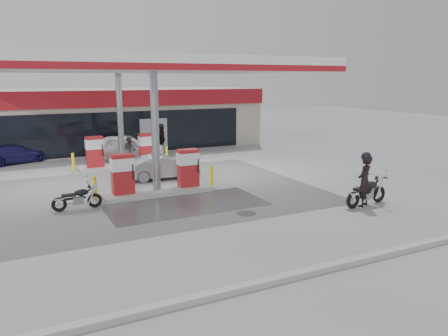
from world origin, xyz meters
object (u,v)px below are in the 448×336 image
object	(u,v)px
attendant	(130,150)
pump_island_far	(122,155)
parked_motorcycle	(78,199)
main_motorcycle	(367,193)
parked_car_left	(14,154)
biker_walking	(162,139)
sedan_white	(126,147)
hatchback_silver	(163,167)
biker_main	(365,181)
pump_island_near	(157,177)

from	to	relation	value
attendant	pump_island_far	bearing A→B (deg)	123.11
parked_motorcycle	attendant	bearing A→B (deg)	64.14
main_motorcycle	parked_motorcycle	size ratio (longest dim) A/B	1.20
main_motorcycle	parked_motorcycle	distance (m)	10.75
parked_motorcycle	parked_car_left	xyz separation A→B (m)	(-1.90, 10.83, 0.13)
parked_motorcycle	biker_walking	size ratio (longest dim) A/B	1.02
parked_motorcycle	sedan_white	bearing A→B (deg)	66.80
sedan_white	biker_walking	bearing A→B (deg)	-50.78
sedan_white	hatchback_silver	distance (m)	5.62
pump_island_far	parked_motorcycle	distance (m)	7.58
biker_walking	pump_island_far	bearing A→B (deg)	-169.68
main_motorcycle	biker_walking	xyz separation A→B (m)	(-3.09, 14.93, 0.39)
attendant	sedan_white	bearing A→B (deg)	-26.73
pump_island_far	parked_car_left	xyz separation A→B (m)	(-5.16, 4.00, -0.17)
attendant	hatchback_silver	xyz separation A→B (m)	(0.43, -4.47, -0.22)
pump_island_far	main_motorcycle	bearing A→B (deg)	-59.40
attendant	hatchback_silver	distance (m)	4.49
main_motorcycle	biker_main	bearing A→B (deg)	-178.81
sedan_white	attendant	bearing A→B (deg)	-174.09
biker_walking	sedan_white	bearing A→B (deg)	173.20
pump_island_near	biker_main	world-z (taller)	biker_main
biker_main	parked_motorcycle	size ratio (longest dim) A/B	1.08
main_motorcycle	parked_car_left	size ratio (longest dim) A/B	0.57
biker_main	parked_motorcycle	xyz separation A→B (m)	(-9.65, 4.33, -0.56)
hatchback_silver	biker_walking	world-z (taller)	biker_walking
pump_island_far	parked_car_left	distance (m)	6.53
sedan_white	biker_walking	distance (m)	3.18
pump_island_far	hatchback_silver	size ratio (longest dim) A/B	1.49
hatchback_silver	parked_car_left	bearing A→B (deg)	43.80
parked_car_left	attendant	bearing A→B (deg)	-138.26
pump_island_near	biker_walking	distance (m)	10.41
parked_car_left	biker_walking	distance (m)	8.67
biker_main	parked_car_left	distance (m)	19.06
pump_island_far	attendant	distance (m)	1.27
pump_island_far	main_motorcycle	xyz separation A→B (m)	(6.58, -11.13, -0.22)
sedan_white	parked_motorcycle	bearing A→B (deg)	164.95
attendant	biker_main	bearing A→B (deg)	-178.71
main_motorcycle	attendant	distance (m)	13.54
pump_island_near	pump_island_far	xyz separation A→B (m)	(0.00, 6.00, 0.00)
sedan_white	main_motorcycle	bearing A→B (deg)	-147.43
parked_motorcycle	hatchback_silver	xyz separation A→B (m)	(4.39, 3.42, 0.16)
pump_island_far	parked_motorcycle	world-z (taller)	pump_island_far
attendant	biker_walking	world-z (taller)	biker_walking
parked_motorcycle	parked_car_left	distance (m)	11.00
sedan_white	attendant	xyz separation A→B (m)	(-0.06, -1.14, 0.03)
parked_motorcycle	main_motorcycle	bearing A→B (deg)	-22.79
pump_island_near	hatchback_silver	size ratio (longest dim) A/B	1.49
parked_car_left	pump_island_near	bearing A→B (deg)	-174.29
main_motorcycle	hatchback_silver	bearing A→B (deg)	117.98
pump_island_far	parked_car_left	size ratio (longest dim) A/B	1.38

